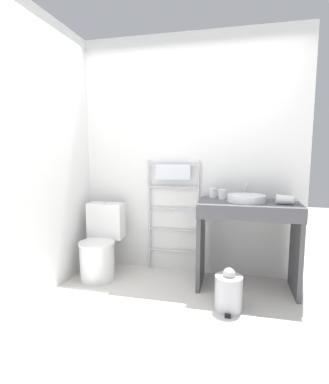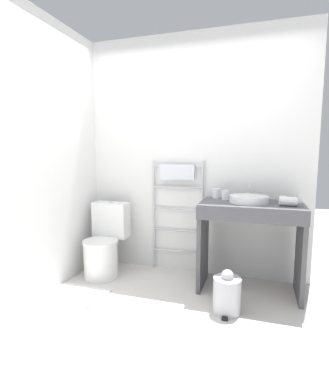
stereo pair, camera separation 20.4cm
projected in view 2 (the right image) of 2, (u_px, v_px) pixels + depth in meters
ground_plane at (145, 341)px, 2.15m from camera, size 12.00×12.00×0.00m
wall_back at (191, 157)px, 3.32m from camera, size 2.55×0.12×2.60m
wall_side at (55, 157)px, 2.99m from camera, size 0.12×2.03×2.60m
toilet at (105, 244)px, 3.30m from camera, size 0.40×0.53×0.79m
towel_radiator at (177, 194)px, 3.32m from camera, size 0.59×0.06×1.26m
vanity_counter at (250, 232)px, 2.86m from camera, size 0.95×0.56×0.87m
sink_basin at (249, 199)px, 2.84m from camera, size 0.36×0.36×0.07m
faucet at (250, 190)px, 3.02m from camera, size 0.02×0.10×0.16m
cup_near_wall at (216, 193)px, 3.10m from camera, size 0.08×0.08×0.10m
cup_near_edge at (226, 195)px, 3.01m from camera, size 0.08×0.08×0.10m
hair_dryer at (289, 201)px, 2.67m from camera, size 0.20×0.18×0.08m
trash_bin at (227, 294)px, 2.52m from camera, size 0.24×0.27×0.37m
bath_mat at (76, 294)px, 2.85m from camera, size 0.56×0.36×0.01m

